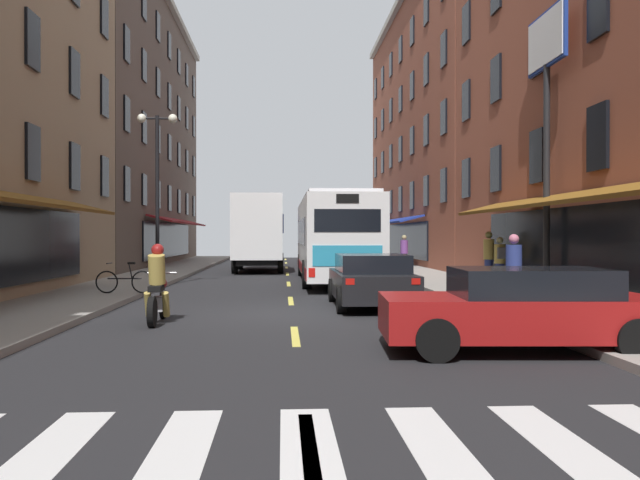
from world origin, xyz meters
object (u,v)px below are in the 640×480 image
object	(u,v)px
billboard_sign	(547,83)
bicycle_near	(125,281)
transit_bus	(333,238)
pedestrian_mid	(489,257)
sedan_far	(264,253)
motorcycle_rider	(158,289)
pedestrian_near	(500,261)
box_truck	(259,233)
pedestrian_rear	(514,271)
pedestrian_far	(404,252)
street_lamp_twin	(157,190)
sedan_mid	(371,280)
sedan_near	(522,309)

from	to	relation	value
billboard_sign	bicycle_near	distance (m)	13.25
bicycle_near	transit_bus	bearing A→B (deg)	44.09
pedestrian_mid	sedan_far	bearing A→B (deg)	-163.20
motorcycle_rider	pedestrian_near	distance (m)	11.72
billboard_sign	box_truck	bearing A→B (deg)	118.20
billboard_sign	motorcycle_rider	distance (m)	11.88
pedestrian_rear	pedestrian_far	bearing A→B (deg)	126.35
pedestrian_mid	street_lamp_twin	size ratio (longest dim) A/B	0.30
bicycle_near	pedestrian_rear	world-z (taller)	pedestrian_rear
transit_bus	sedan_mid	distance (m)	9.40
transit_bus	pedestrian_far	world-z (taller)	transit_bus
billboard_sign	sedan_far	size ratio (longest dim) A/B	1.86
sedan_near	pedestrian_near	bearing A→B (deg)	73.22
sedan_far	street_lamp_twin	size ratio (longest dim) A/B	0.70
sedan_near	motorcycle_rider	size ratio (longest dim) A/B	2.12
pedestrian_rear	bicycle_near	bearing A→B (deg)	-168.11
transit_bus	bicycle_near	distance (m)	9.32
billboard_sign	sedan_mid	size ratio (longest dim) A/B	1.85
transit_bus	sedan_mid	world-z (taller)	transit_bus
sedan_far	pedestrian_rear	xyz separation A→B (m)	(6.43, -27.59, 0.28)
pedestrian_far	sedan_far	bearing A→B (deg)	70.19
sedan_far	bicycle_near	bearing A→B (deg)	-98.65
motorcycle_rider	street_lamp_twin	distance (m)	10.48
billboard_sign	pedestrian_near	world-z (taller)	billboard_sign
sedan_near	pedestrian_rear	bearing A→B (deg)	71.85
box_truck	pedestrian_rear	distance (m)	19.98
box_truck	motorcycle_rider	xyz separation A→B (m)	(-1.41, -19.70, -1.24)
bicycle_near	pedestrian_near	xyz separation A→B (m)	(11.57, 1.08, 0.51)
sedan_near	street_lamp_twin	bearing A→B (deg)	120.99
motorcycle_rider	street_lamp_twin	xyz separation A→B (m)	(-1.86, 9.94, 2.75)
pedestrian_mid	box_truck	bearing A→B (deg)	-150.05
pedestrian_far	pedestrian_rear	size ratio (longest dim) A/B	1.00
box_truck	motorcycle_rider	size ratio (longest dim) A/B	3.37
pedestrian_rear	sedan_far	bearing A→B (deg)	141.34
sedan_near	pedestrian_mid	size ratio (longest dim) A/B	2.40
box_truck	pedestrian_rear	xyz separation A→B (m)	(6.46, -18.88, -0.92)
street_lamp_twin	pedestrian_rear	bearing A→B (deg)	-43.17
pedestrian_rear	sedan_near	bearing A→B (deg)	-69.94
transit_bus	pedestrian_mid	distance (m)	6.48
pedestrian_near	pedestrian_rear	bearing A→B (deg)	-101.90
billboard_sign	pedestrian_rear	distance (m)	6.21
pedestrian_mid	pedestrian_rear	size ratio (longest dim) A/B	1.06
sedan_near	pedestrian_mid	distance (m)	12.19
sedan_mid	bicycle_near	world-z (taller)	sedan_mid
billboard_sign	box_truck	size ratio (longest dim) A/B	1.13
street_lamp_twin	pedestrian_mid	bearing A→B (deg)	-9.66
sedan_mid	street_lamp_twin	distance (m)	10.20
pedestrian_near	street_lamp_twin	distance (m)	12.09
sedan_near	pedestrian_far	world-z (taller)	pedestrian_far
sedan_far	pedestrian_mid	xyz separation A→B (m)	(8.13, -20.41, 0.35)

